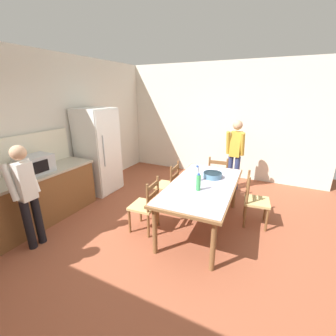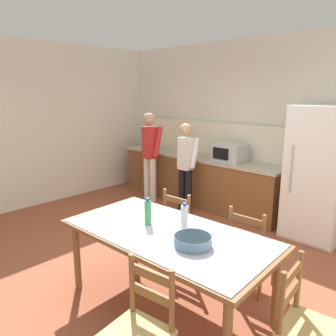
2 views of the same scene
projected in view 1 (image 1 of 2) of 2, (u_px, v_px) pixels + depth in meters
name	position (u px, v px, depth m)	size (l,w,h in m)	color
ground_plane	(167.00, 238.00, 3.54)	(8.32, 8.32, 0.00)	brown
wall_back	(40.00, 133.00, 4.18)	(6.52, 0.12, 2.90)	silver
wall_right	(223.00, 121.00, 5.84)	(0.12, 5.20, 2.90)	silver
refrigerator	(98.00, 151.00, 4.98)	(0.75, 0.73, 1.87)	white
microwave	(35.00, 164.00, 3.71)	(0.50, 0.39, 0.30)	#B2B7BC
dining_table	(202.00, 188.00, 3.62)	(2.06, 1.10, 0.78)	brown
bottle_near_centre	(198.00, 182.00, 3.34)	(0.07, 0.07, 0.27)	green
bottle_off_centre	(197.00, 174.00, 3.69)	(0.07, 0.07, 0.27)	silver
serving_bowl	(212.00, 175.00, 3.86)	(0.32, 0.32, 0.09)	slate
chair_side_near_right	(255.00, 200.00, 3.79)	(0.47, 0.45, 0.91)	brown
chair_side_far_left	(146.00, 206.00, 3.62)	(0.44, 0.43, 0.91)	brown
chair_side_far_right	(168.00, 185.00, 4.41)	(0.44, 0.42, 0.91)	brown
chair_head_end	(218.00, 177.00, 4.83)	(0.44, 0.46, 0.91)	brown
person_at_counter	(26.00, 192.00, 3.11)	(0.38, 0.27, 1.53)	black
person_by_table	(235.00, 152.00, 5.06)	(0.29, 0.41, 1.60)	navy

